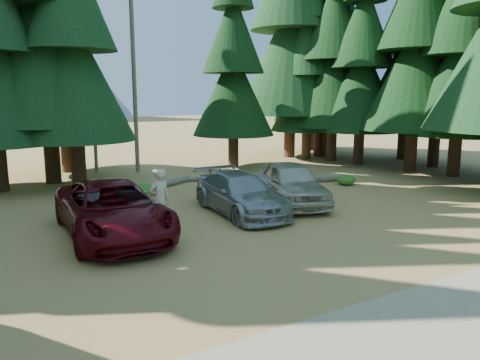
{
  "coord_description": "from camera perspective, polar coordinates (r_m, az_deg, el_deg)",
  "views": [
    {
      "loc": [
        -7.53,
        -11.61,
        4.47
      ],
      "look_at": [
        1.24,
        3.45,
        1.25
      ],
      "focal_mm": 35.0,
      "sensor_mm": 36.0,
      "label": 1
    }
  ],
  "objects": [
    {
      "name": "snag_front",
      "position": [
        27.45,
        -12.84,
        13.4
      ],
      "size": [
        0.24,
        0.24,
        12.0
      ],
      "primitive_type": "cylinder",
      "color": "#6F6659",
      "rests_on": "ground"
    },
    {
      "name": "forest_belt_east",
      "position": [
        28.18,
        25.32,
        0.32
      ],
      "size": [
        6.0,
        22.0,
        22.0
      ],
      "primitive_type": null,
      "color": "black",
      "rests_on": "ground"
    },
    {
      "name": "silver_minivan_right",
      "position": [
        19.29,
        6.29,
        -0.37
      ],
      "size": [
        3.52,
        5.47,
        1.73
      ],
      "primitive_type": "imported",
      "rotation": [
        0.0,
        0.0,
        -0.32
      ],
      "color": "#BAB6A6",
      "rests_on": "ground"
    },
    {
      "name": "log_mid",
      "position": [
        24.42,
        -4.34,
        0.17
      ],
      "size": [
        2.82,
        1.18,
        0.24
      ],
      "primitive_type": "cylinder",
      "rotation": [
        0.0,
        1.57,
        -0.33
      ],
      "color": "#6F6659",
      "rests_on": "ground"
    },
    {
      "name": "log_right",
      "position": [
        23.73,
        6.81,
        -0.03
      ],
      "size": [
        5.55,
        1.49,
        0.36
      ],
      "primitive_type": "cylinder",
      "rotation": [
        0.0,
        1.57,
        -0.2
      ],
      "color": "#6F6659",
      "rests_on": "ground"
    },
    {
      "name": "shrub_far_right",
      "position": [
        24.37,
        -1.77,
        0.64
      ],
      "size": [
        1.14,
        1.14,
        0.63
      ],
      "primitive_type": "ellipsoid",
      "color": "#257021",
      "rests_on": "ground"
    },
    {
      "name": "gravel_strip",
      "position": [
        10.13,
        23.91,
        -16.61
      ],
      "size": [
        26.0,
        3.5,
        0.01
      ],
      "primitive_type": "cube",
      "color": "gray",
      "rests_on": "ground"
    },
    {
      "name": "shrub_right",
      "position": [
        22.94,
        7.06,
        -0.1
      ],
      "size": [
        1.07,
        1.07,
        0.59
      ],
      "primitive_type": "ellipsoid",
      "color": "#257021",
      "rests_on": "ground"
    },
    {
      "name": "shrub_far_left",
      "position": [
        20.04,
        -17.95,
        -1.98
      ],
      "size": [
        1.19,
        1.19,
        0.65
      ],
      "primitive_type": "ellipsoid",
      "color": "#257021",
      "rests_on": "ground"
    },
    {
      "name": "silver_minivan_center",
      "position": [
        17.67,
        0.06,
        -1.67
      ],
      "size": [
        2.42,
        5.33,
        1.51
      ],
      "primitive_type": "imported",
      "rotation": [
        0.0,
        0.0,
        -0.06
      ],
      "color": "#9B9EA2",
      "rests_on": "ground"
    },
    {
      "name": "ground",
      "position": [
        14.54,
        2.65,
        -7.44
      ],
      "size": [
        160.0,
        160.0,
        0.0
      ],
      "primitive_type": "plane",
      "color": "#AB8948",
      "rests_on": "ground"
    },
    {
      "name": "shrub_edge_east",
      "position": [
        23.85,
        12.81,
        0.03
      ],
      "size": [
        0.93,
        0.93,
        0.51
      ],
      "primitive_type": "ellipsoid",
      "color": "#257021",
      "rests_on": "ground"
    },
    {
      "name": "shrub_center_right",
      "position": [
        20.37,
        -11.98,
        -1.79
      ],
      "size": [
        0.82,
        0.82,
        0.45
      ],
      "primitive_type": "ellipsoid",
      "color": "#257021",
      "rests_on": "ground"
    },
    {
      "name": "snag_back",
      "position": [
        28.33,
        -17.62,
        11.06
      ],
      "size": [
        0.2,
        0.2,
        10.0
      ],
      "primitive_type": "cylinder",
      "color": "#6F6659",
      "rests_on": "ground"
    },
    {
      "name": "forest_belt_north",
      "position": [
        28.01,
        -14.21,
        0.96
      ],
      "size": [
        36.0,
        7.0,
        22.0
      ],
      "primitive_type": null,
      "color": "black",
      "rests_on": "ground"
    },
    {
      "name": "frisbee_player",
      "position": [
        14.6,
        -9.77,
        -2.28
      ],
      "size": [
        0.77,
        0.58,
        1.9
      ],
      "rotation": [
        0.0,
        0.0,
        3.34
      ],
      "color": "beige",
      "rests_on": "ground"
    },
    {
      "name": "shrub_center_left",
      "position": [
        21.15,
        -11.82,
        -1.18
      ],
      "size": [
        1.02,
        1.02,
        0.56
      ],
      "primitive_type": "ellipsoid",
      "color": "#257021",
      "rests_on": "ground"
    },
    {
      "name": "shrub_left",
      "position": [
        20.2,
        -13.96,
        -2.02
      ],
      "size": [
        0.77,
        0.77,
        0.42
      ],
      "primitive_type": "ellipsoid",
      "color": "#257021",
      "rests_on": "ground"
    },
    {
      "name": "red_pickup",
      "position": [
        15.37,
        -15.28,
        -3.48
      ],
      "size": [
        3.12,
        6.33,
        1.73
      ],
      "primitive_type": "imported",
      "rotation": [
        0.0,
        0.0,
        -0.04
      ],
      "color": "#550710",
      "rests_on": "ground"
    },
    {
      "name": "log_left",
      "position": [
        22.68,
        -9.76,
        -0.64
      ],
      "size": [
        4.06,
        2.46,
        0.32
      ],
      "primitive_type": "cylinder",
      "rotation": [
        0.0,
        1.57,
        0.51
      ],
      "color": "#6F6659",
      "rests_on": "ground"
    }
  ]
}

